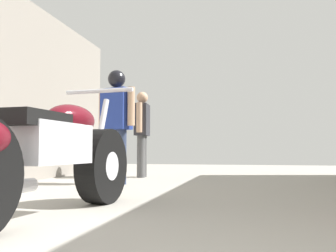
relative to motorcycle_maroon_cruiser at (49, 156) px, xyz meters
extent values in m
plane|color=#A8A399|center=(0.73, 1.53, -0.46)|extent=(18.45, 18.45, 0.00)
cylinder|color=black|center=(0.07, 0.84, -0.11)|extent=(0.25, 0.71, 0.70)
cylinder|color=silver|center=(0.07, 0.84, -0.11)|extent=(0.23, 0.28, 0.27)
cube|color=silver|center=(0.01, 0.05, 0.09)|extent=(0.32, 0.72, 0.31)
ellipsoid|color=#5B0F19|center=(0.02, 0.29, 0.29)|extent=(0.33, 0.59, 0.24)
cube|color=black|center=(-0.01, -0.15, 0.26)|extent=(0.28, 0.54, 0.11)
cylinder|color=silver|center=(0.06, 0.80, 0.22)|extent=(0.08, 0.28, 0.64)
cylinder|color=silver|center=(0.06, 0.76, 0.59)|extent=(0.68, 0.09, 0.04)
cylinder|color=silver|center=(-0.17, -0.26, -0.21)|extent=(0.14, 0.61, 0.10)
cylinder|color=#4C4C4C|center=(-0.55, 4.31, -0.07)|extent=(0.16, 0.16, 0.78)
cylinder|color=#4C4C4C|center=(-0.53, 4.11, -0.07)|extent=(0.16, 0.16, 0.78)
cube|color=#2D2D33|center=(-0.54, 4.21, 0.62)|extent=(0.27, 0.45, 0.60)
cylinder|color=tan|center=(-0.56, 4.48, 0.65)|extent=(0.12, 0.12, 0.55)
cylinder|color=tan|center=(-0.51, 3.94, 0.65)|extent=(0.12, 0.12, 0.55)
sphere|color=tan|center=(-0.54, 4.21, 1.05)|extent=(0.22, 0.22, 0.22)
cylinder|color=#2D3851|center=(-0.42, 2.74, -0.05)|extent=(0.20, 0.20, 0.81)
cylinder|color=#2D3851|center=(-0.62, 2.81, -0.05)|extent=(0.20, 0.20, 0.81)
cube|color=navy|center=(-0.52, 2.77, 0.66)|extent=(0.50, 0.38, 0.62)
cylinder|color=tan|center=(-0.26, 2.68, 0.69)|extent=(0.14, 0.14, 0.57)
cylinder|color=tan|center=(-0.78, 2.87, 0.69)|extent=(0.14, 0.14, 0.57)
sphere|color=black|center=(-0.52, 2.77, 1.11)|extent=(0.22, 0.22, 0.22)
sphere|color=black|center=(-0.52, 2.77, 1.13)|extent=(0.26, 0.26, 0.26)
camera|label=1|loc=(1.42, -2.41, 0.04)|focal=39.13mm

